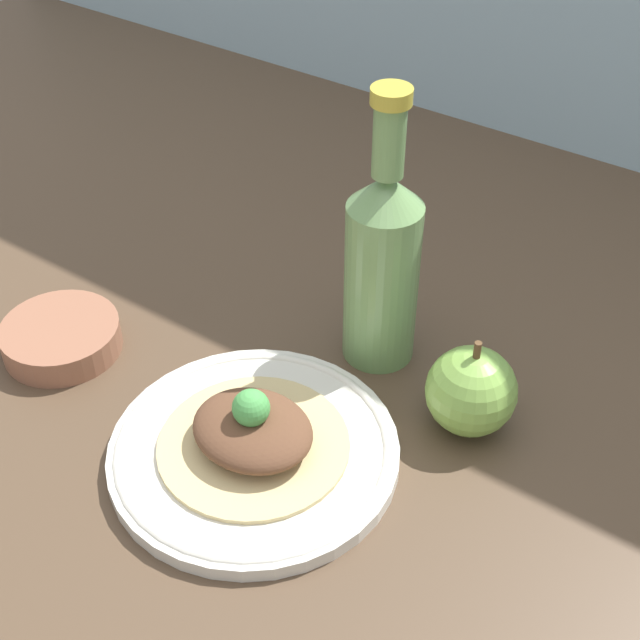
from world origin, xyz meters
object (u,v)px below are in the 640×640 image
at_px(apple, 471,391).
at_px(dipping_bowl, 61,337).
at_px(plated_food, 253,432).
at_px(plate, 254,450).
at_px(cider_bottle, 382,261).

distance_m(apple, dipping_bowl, 0.36).
bearing_deg(dipping_bowl, plated_food, -1.23).
height_order(plate, apple, apple).
height_order(plated_food, cider_bottle, cider_bottle).
bearing_deg(cider_bottle, plate, -94.47).
distance_m(plated_food, dipping_bowl, 0.22).
xyz_separation_m(cider_bottle, dipping_bowl, (-0.23, -0.16, -0.08)).
xyz_separation_m(plate, cider_bottle, (0.01, 0.16, 0.09)).
relative_size(plated_food, dipping_bowl, 1.43).
relative_size(plate, apple, 2.60).
bearing_deg(plate, plated_food, 116.57).
bearing_deg(cider_bottle, dipping_bowl, -145.86).
relative_size(plate, cider_bottle, 0.91).
bearing_deg(dipping_bowl, apple, 19.88).
height_order(plate, dipping_bowl, dipping_bowl).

